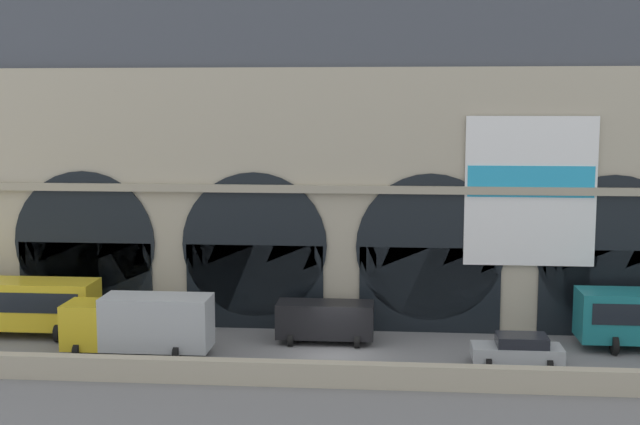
% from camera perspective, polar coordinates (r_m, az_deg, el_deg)
% --- Properties ---
extents(ground_plane, '(200.00, 200.00, 0.00)m').
position_cam_1_polar(ground_plane, '(43.74, 1.03, -9.66)').
color(ground_plane, slate).
extents(quay_parapet_wall, '(90.00, 0.70, 1.12)m').
position_cam_1_polar(quay_parapet_wall, '(39.07, 0.55, -10.90)').
color(quay_parapet_wall, '#B2A891').
rests_on(quay_parapet_wall, ground).
extents(station_building, '(51.65, 4.60, 19.21)m').
position_cam_1_polar(station_building, '(49.03, 1.71, 3.20)').
color(station_building, '#B2A891').
rests_on(station_building, ground).
extents(box_truck_midwest, '(7.50, 2.91, 3.12)m').
position_cam_1_polar(box_truck_midwest, '(44.26, -12.09, -7.33)').
color(box_truck_midwest, gold).
rests_on(box_truck_midwest, ground).
extents(van_center, '(5.20, 2.48, 2.20)m').
position_cam_1_polar(van_center, '(45.71, 0.35, -7.28)').
color(van_center, black).
rests_on(van_center, ground).
extents(car_mideast, '(4.40, 2.22, 1.55)m').
position_cam_1_polar(car_mideast, '(43.02, 13.27, -9.04)').
color(car_mideast, '#ADB2B7').
rests_on(car_mideast, ground).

